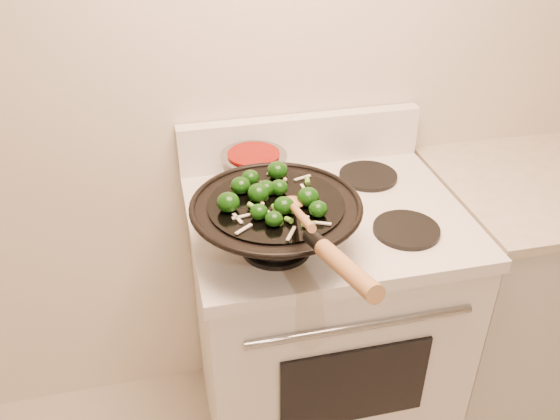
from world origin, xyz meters
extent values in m
plane|color=silver|center=(0.00, 1.50, 1.30)|extent=(3.50, 0.00, 3.50)
cube|color=white|center=(-0.04, 1.17, 0.44)|extent=(0.76, 0.64, 0.88)
cube|color=white|center=(-0.04, 1.17, 0.90)|extent=(0.78, 0.66, 0.04)
cube|color=white|center=(-0.04, 1.47, 1.00)|extent=(0.78, 0.05, 0.16)
cylinder|color=gray|center=(-0.04, 0.84, 0.78)|extent=(0.60, 0.02, 0.02)
cube|color=black|center=(-0.04, 0.84, 0.55)|extent=(0.42, 0.01, 0.28)
cylinder|color=black|center=(-0.22, 1.02, 0.93)|extent=(0.18, 0.18, 0.01)
cylinder|color=black|center=(0.14, 1.02, 0.93)|extent=(0.18, 0.18, 0.01)
cylinder|color=black|center=(-0.22, 1.32, 0.93)|extent=(0.18, 0.18, 0.01)
cylinder|color=black|center=(0.14, 1.32, 0.93)|extent=(0.18, 0.18, 0.01)
cube|color=silver|center=(0.80, 1.20, 0.44)|extent=(0.84, 0.60, 0.88)
torus|color=black|center=(-0.22, 1.02, 1.06)|extent=(0.43, 0.43, 0.02)
cylinder|color=black|center=(-0.22, 1.02, 1.06)|extent=(0.34, 0.34, 0.01)
cylinder|color=black|center=(-0.19, 0.78, 1.11)|extent=(0.04, 0.08, 0.05)
cylinder|color=#9C693D|center=(-0.17, 0.64, 1.14)|extent=(0.07, 0.23, 0.09)
ellipsoid|color=#0D3408|center=(-0.22, 0.97, 1.08)|extent=(0.05, 0.05, 0.04)
cylinder|color=#48802E|center=(-0.20, 0.97, 1.07)|extent=(0.02, 0.02, 0.02)
ellipsoid|color=#0D3408|center=(-0.28, 0.96, 1.08)|extent=(0.04, 0.04, 0.04)
ellipsoid|color=#0D3408|center=(-0.30, 1.09, 1.08)|extent=(0.05, 0.05, 0.04)
ellipsoid|color=#0D3408|center=(-0.25, 0.93, 1.08)|extent=(0.04, 0.04, 0.04)
cylinder|color=#48802E|center=(-0.24, 0.93, 1.07)|extent=(0.02, 0.02, 0.01)
ellipsoid|color=#0D3408|center=(-0.34, 1.01, 1.08)|extent=(0.06, 0.06, 0.05)
ellipsoid|color=#0D3408|center=(-0.21, 1.06, 1.08)|extent=(0.05, 0.05, 0.04)
ellipsoid|color=#0D3408|center=(-0.19, 1.14, 1.08)|extent=(0.05, 0.05, 0.05)
cylinder|color=#48802E|center=(-0.18, 1.14, 1.07)|extent=(0.02, 0.02, 0.02)
ellipsoid|color=#0D3408|center=(-0.14, 0.94, 1.08)|extent=(0.05, 0.05, 0.04)
ellipsoid|color=#0D3408|center=(-0.24, 1.07, 1.08)|extent=(0.05, 0.05, 0.04)
ellipsoid|color=#0D3408|center=(-0.26, 1.04, 1.08)|extent=(0.05, 0.05, 0.05)
cylinder|color=#48802E|center=(-0.25, 1.04, 1.07)|extent=(0.02, 0.02, 0.02)
ellipsoid|color=#0D3408|center=(-0.15, 1.00, 1.08)|extent=(0.05, 0.05, 0.05)
ellipsoid|color=#0D3408|center=(-0.27, 1.13, 1.08)|extent=(0.05, 0.05, 0.04)
cube|color=white|center=(-0.32, 0.98, 1.07)|extent=(0.05, 0.02, 0.00)
cube|color=white|center=(-0.20, 1.16, 1.07)|extent=(0.02, 0.05, 0.00)
cube|color=white|center=(-0.29, 1.13, 1.07)|extent=(0.06, 0.03, 0.00)
cube|color=white|center=(-0.25, 0.97, 1.07)|extent=(0.03, 0.06, 0.00)
cube|color=white|center=(-0.33, 0.97, 1.07)|extent=(0.02, 0.05, 0.00)
cube|color=white|center=(-0.13, 1.12, 1.07)|extent=(0.05, 0.02, 0.00)
cube|color=white|center=(-0.20, 1.15, 1.07)|extent=(0.05, 0.03, 0.00)
cube|color=white|center=(-0.32, 0.92, 1.07)|extent=(0.05, 0.04, 0.00)
cube|color=white|center=(-0.18, 0.96, 1.07)|extent=(0.04, 0.04, 0.00)
cube|color=white|center=(-0.14, 0.91, 1.07)|extent=(0.04, 0.02, 0.00)
cube|color=white|center=(-0.22, 0.88, 1.07)|extent=(0.04, 0.05, 0.00)
cube|color=white|center=(-0.14, 1.06, 1.07)|extent=(0.01, 0.05, 0.00)
cylinder|color=#589831|center=(-0.21, 0.97, 1.07)|extent=(0.03, 0.02, 0.02)
cylinder|color=#589831|center=(-0.31, 1.10, 1.07)|extent=(0.02, 0.03, 0.01)
cylinder|color=#589831|center=(-0.28, 1.00, 1.07)|extent=(0.02, 0.03, 0.01)
cylinder|color=#589831|center=(-0.17, 0.90, 1.07)|extent=(0.02, 0.03, 0.01)
cylinder|color=#589831|center=(-0.27, 0.97, 1.07)|extent=(0.03, 0.03, 0.02)
cylinder|color=#589831|center=(-0.23, 0.98, 1.07)|extent=(0.02, 0.02, 0.01)
cylinder|color=#589831|center=(-0.12, 1.10, 1.07)|extent=(0.02, 0.03, 0.02)
cylinder|color=#589831|center=(-0.21, 0.93, 1.07)|extent=(0.03, 0.03, 0.02)
sphere|color=beige|center=(-0.25, 1.08, 1.07)|extent=(0.01, 0.01, 0.01)
sphere|color=beige|center=(-0.24, 1.12, 1.07)|extent=(0.01, 0.01, 0.01)
sphere|color=beige|center=(-0.26, 1.02, 1.07)|extent=(0.01, 0.01, 0.01)
sphere|color=beige|center=(-0.22, 1.11, 1.07)|extent=(0.01, 0.01, 0.01)
sphere|color=beige|center=(-0.18, 1.12, 1.07)|extent=(0.01, 0.01, 0.01)
ellipsoid|color=#9C693D|center=(-0.19, 1.00, 1.07)|extent=(0.08, 0.06, 0.02)
cylinder|color=#9C693D|center=(-0.21, 0.85, 1.13)|extent=(0.05, 0.28, 0.13)
cylinder|color=gray|center=(-0.22, 1.32, 0.99)|extent=(0.20, 0.20, 0.11)
cylinder|color=#710A05|center=(-0.22, 1.32, 1.05)|extent=(0.15, 0.15, 0.01)
cylinder|color=black|center=(-0.17, 1.17, 1.04)|extent=(0.06, 0.12, 0.02)
camera|label=1|loc=(-0.49, -0.18, 1.84)|focal=38.00mm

